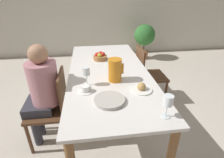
% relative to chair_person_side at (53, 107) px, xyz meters
% --- Properties ---
extents(ground_plane, '(20.00, 20.00, 0.00)m').
position_rel_chair_person_side_xyz_m(ground_plane, '(0.64, 0.21, -0.47)').
color(ground_plane, beige).
extents(wall_back, '(10.00, 0.06, 2.60)m').
position_rel_chair_person_side_xyz_m(wall_back, '(0.64, 3.00, 0.83)').
color(wall_back, beige).
rests_on(wall_back, ground_plane).
extents(dining_table, '(0.91, 2.02, 0.76)m').
position_rel_chair_person_side_xyz_m(dining_table, '(0.64, 0.21, 0.21)').
color(dining_table, silver).
rests_on(dining_table, ground_plane).
extents(chair_person_side, '(0.42, 0.42, 0.87)m').
position_rel_chair_person_side_xyz_m(chair_person_side, '(0.00, 0.00, 0.00)').
color(chair_person_side, '#51331E').
rests_on(chair_person_side, ground_plane).
extents(chair_opposite, '(0.42, 0.42, 0.87)m').
position_rel_chair_person_side_xyz_m(chair_opposite, '(1.29, 0.67, 0.00)').
color(chair_opposite, '#51331E').
rests_on(chair_opposite, ground_plane).
extents(person_seated, '(0.39, 0.41, 1.16)m').
position_rel_chair_person_side_xyz_m(person_seated, '(-0.09, 0.03, 0.22)').
color(person_seated, '#33333D').
rests_on(person_seated, ground_plane).
extents(red_pitcher, '(0.16, 0.14, 0.24)m').
position_rel_chair_person_side_xyz_m(red_pitcher, '(0.68, -0.03, 0.42)').
color(red_pitcher, orange).
rests_on(red_pitcher, dining_table).
extents(wine_glass_water, '(0.07, 0.07, 0.19)m').
position_rel_chair_person_side_xyz_m(wine_glass_water, '(0.39, -0.09, 0.44)').
color(wine_glass_water, white).
rests_on(wine_glass_water, dining_table).
extents(wine_glass_juice, '(0.07, 0.07, 0.19)m').
position_rel_chair_person_side_xyz_m(wine_glass_juice, '(0.98, -0.66, 0.44)').
color(wine_glass_juice, white).
rests_on(wine_glass_juice, dining_table).
extents(teacup_near_person, '(0.15, 0.15, 0.06)m').
position_rel_chair_person_side_xyz_m(teacup_near_person, '(0.37, -0.21, 0.32)').
color(teacup_near_person, white).
rests_on(teacup_near_person, dining_table).
extents(serving_tray, '(0.27, 0.27, 0.03)m').
position_rel_chair_person_side_xyz_m(serving_tray, '(0.58, -0.41, 0.31)').
color(serving_tray, '#B7B2A8').
rests_on(serving_tray, dining_table).
extents(bread_plate, '(0.20, 0.20, 0.08)m').
position_rel_chair_person_side_xyz_m(bread_plate, '(0.90, -0.26, 0.32)').
color(bread_plate, white).
rests_on(bread_plate, dining_table).
extents(fruit_bowl, '(0.18, 0.18, 0.10)m').
position_rel_chair_person_side_xyz_m(fruit_bowl, '(0.57, 0.59, 0.34)').
color(fruit_bowl, '#9E6B3D').
rests_on(fruit_bowl, dining_table).
extents(potted_plant, '(0.50, 0.50, 0.85)m').
position_rel_chair_person_side_xyz_m(potted_plant, '(1.80, 2.49, 0.10)').
color(potted_plant, '#A8603D').
rests_on(potted_plant, ground_plane).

